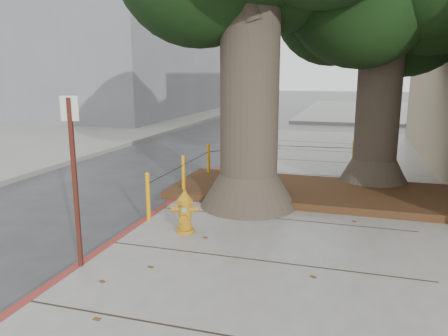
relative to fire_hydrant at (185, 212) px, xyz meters
name	(u,v)px	position (x,y,z in m)	size (l,w,h in m)	color
ground	(226,265)	(0.99, -0.79, -0.53)	(140.00, 140.00, 0.00)	#28282B
sidewalk_far	(413,111)	(6.99, 29.21, -0.45)	(16.00, 20.00, 0.15)	slate
curb_red	(171,204)	(-1.01, 1.71, -0.45)	(0.14, 26.00, 0.16)	maroon
planter_bed	(311,192)	(1.89, 3.11, -0.30)	(6.40, 2.60, 0.16)	black
building_far_grey	(109,28)	(-14.01, 21.21, 5.47)	(12.00, 16.00, 12.00)	slate
building_far_white	(196,34)	(-16.01, 44.21, 6.97)	(12.00, 18.00, 15.00)	silver
bollard_ring	(242,165)	(0.12, 3.58, 0.13)	(3.79, 5.39, 0.95)	orange
fire_hydrant	(185,212)	(0.00, 0.00, 0.00)	(0.41, 0.40, 0.78)	#C48114
signpost	(74,173)	(-0.96, -1.72, 1.02)	(0.24, 0.09, 2.47)	#471911
car_dark	(125,111)	(-11.47, 18.35, 0.04)	(1.58, 3.89, 1.13)	black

